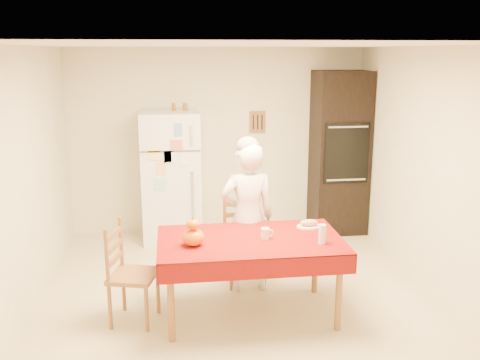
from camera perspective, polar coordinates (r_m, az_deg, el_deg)
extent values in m
plane|color=#C9BC91|center=(5.59, -0.09, -12.37)|extent=(4.50, 4.50, 0.00)
cube|color=#EEE7C8|center=(7.36, -2.40, 4.21)|extent=(4.00, 0.02, 2.50)
cube|color=#EEE7C8|center=(3.06, 5.52, -9.52)|extent=(4.00, 0.02, 2.50)
cube|color=#EEE7C8|center=(5.30, -22.07, -0.48)|extent=(0.02, 4.50, 2.50)
cube|color=#EEE7C8|center=(5.77, 19.99, 0.79)|extent=(0.02, 4.50, 2.50)
cube|color=white|center=(5.03, -0.10, 14.20)|extent=(4.00, 4.50, 0.02)
cube|color=brown|center=(7.38, 1.88, 6.20)|extent=(0.22, 0.02, 0.30)
cube|color=white|center=(7.05, -7.35, 0.37)|extent=(0.75, 0.70, 1.70)
cube|color=silver|center=(6.58, -5.19, 4.81)|extent=(0.03, 0.03, 0.25)
cube|color=silver|center=(6.73, -5.06, -1.51)|extent=(0.03, 0.03, 0.60)
cube|color=black|center=(7.41, 10.53, 2.87)|extent=(0.70, 0.60, 2.20)
cube|color=black|center=(7.11, 11.31, 2.81)|extent=(0.59, 0.02, 0.80)
cylinder|color=brown|center=(4.71, -7.37, -12.92)|extent=(0.06, 0.06, 0.71)
cylinder|color=brown|center=(5.42, -7.44, -9.25)|extent=(0.06, 0.06, 0.71)
cylinder|color=brown|center=(4.92, 10.50, -11.79)|extent=(0.06, 0.06, 0.71)
cylinder|color=brown|center=(5.61, 8.03, -8.46)|extent=(0.06, 0.06, 0.71)
cube|color=brown|center=(4.97, 1.08, -6.64)|extent=(1.60, 0.90, 0.04)
cube|color=#610508|center=(4.96, 1.08, -6.35)|extent=(1.70, 1.00, 0.01)
cylinder|color=brown|center=(5.65, -0.93, -9.70)|extent=(0.04, 0.04, 0.43)
cylinder|color=brown|center=(5.95, -1.62, -8.44)|extent=(0.04, 0.04, 0.43)
cylinder|color=brown|center=(5.73, 2.64, -9.37)|extent=(0.04, 0.04, 0.43)
cylinder|color=brown|center=(6.03, 1.77, -8.15)|extent=(0.04, 0.04, 0.43)
cube|color=brown|center=(5.75, 0.47, -6.73)|extent=(0.46, 0.44, 0.04)
cube|color=brown|center=(5.83, 0.09, -3.86)|extent=(0.36, 0.06, 0.50)
cylinder|color=brown|center=(4.95, -9.93, -13.45)|extent=(0.04, 0.04, 0.43)
cylinder|color=brown|center=(5.05, -13.71, -13.04)|extent=(0.04, 0.04, 0.43)
cylinder|color=brown|center=(5.25, -8.74, -11.72)|extent=(0.04, 0.04, 0.43)
cylinder|color=brown|center=(5.35, -12.30, -11.38)|extent=(0.04, 0.04, 0.43)
cube|color=brown|center=(5.05, -11.29, -9.98)|extent=(0.50, 0.51, 0.04)
cube|color=brown|center=(5.01, -13.28, -7.18)|extent=(0.12, 0.36, 0.50)
imported|color=silver|center=(5.49, 0.81, -4.06)|extent=(0.60, 0.42, 1.57)
cylinder|color=silver|center=(4.95, 2.71, -5.71)|extent=(0.08, 0.08, 0.10)
ellipsoid|color=#E75705|center=(4.79, -5.01, -6.11)|extent=(0.20, 0.20, 0.15)
ellipsoid|color=#CA5504|center=(4.75, -5.04, -4.73)|extent=(0.12, 0.12, 0.09)
cylinder|color=white|center=(4.87, 8.76, -5.71)|extent=(0.07, 0.07, 0.18)
cylinder|color=white|center=(5.30, 7.36, -4.95)|extent=(0.24, 0.24, 0.02)
ellipsoid|color=tan|center=(5.29, 7.37, -4.53)|extent=(0.18, 0.10, 0.06)
cylinder|color=brown|center=(6.95, -7.10, 7.73)|extent=(0.05, 0.05, 0.10)
cylinder|color=brown|center=(6.95, -5.95, 7.76)|extent=(0.05, 0.05, 0.10)
cylinder|color=#8F521A|center=(6.95, -5.80, 7.76)|extent=(0.05, 0.05, 0.10)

